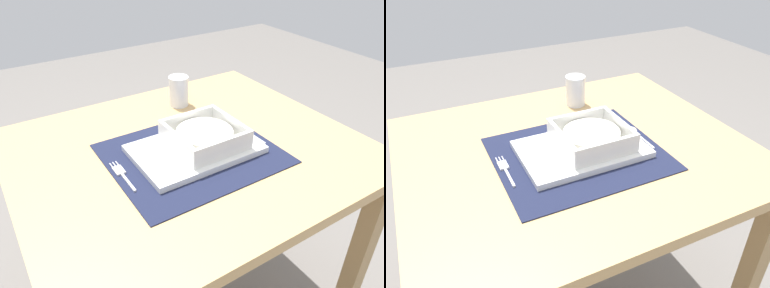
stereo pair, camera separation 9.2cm
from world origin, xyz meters
TOP-DOWN VIEW (x-y plane):
  - dining_table at (0.00, 0.00)m, footprint 0.88×0.75m
  - placemat at (-0.01, -0.03)m, footprint 0.41×0.35m
  - serving_plate at (-0.00, -0.03)m, footprint 0.31×0.21m
  - porridge_bowl at (0.03, -0.03)m, footprint 0.17×0.17m
  - fork at (-0.20, -0.02)m, footprint 0.02×0.13m
  - spoon at (0.17, -0.02)m, footprint 0.02×0.12m
  - butter_knife at (0.15, -0.05)m, footprint 0.01×0.14m
  - drinking_glass at (0.11, 0.23)m, footprint 0.06×0.06m

SIDE VIEW (x-z plane):
  - dining_table at x=0.00m, z-range 0.25..0.95m
  - placemat at x=-0.01m, z-range 0.71..0.71m
  - fork at x=-0.20m, z-range 0.71..0.71m
  - butter_knife at x=0.15m, z-range 0.71..0.71m
  - spoon at x=0.17m, z-range 0.71..0.72m
  - serving_plate at x=0.00m, z-range 0.71..0.72m
  - porridge_bowl at x=0.03m, z-range 0.72..0.77m
  - drinking_glass at x=0.11m, z-range 0.70..0.79m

